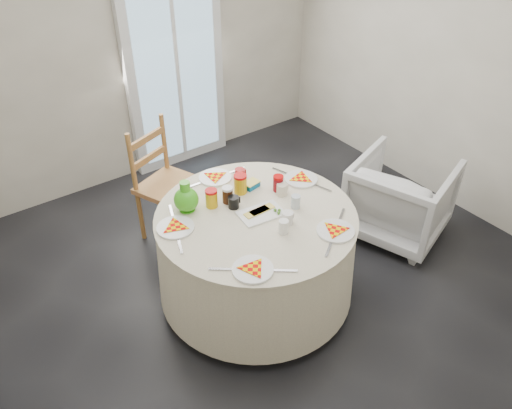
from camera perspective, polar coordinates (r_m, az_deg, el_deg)
floor at (r=3.81m, az=1.06°, el=-8.65°), size 4.00×4.00×0.00m
wall_back at (r=4.67m, az=-14.44°, el=17.78°), size 4.00×0.02×2.60m
wall_right at (r=4.46m, az=23.07°, el=15.24°), size 0.02×4.00×2.60m
glass_door at (r=4.86m, az=-9.32°, el=15.98°), size 1.00×0.08×2.10m
table at (r=3.46m, az=-0.00°, el=-5.72°), size 1.35×1.35×0.69m
wooden_chair at (r=4.01m, az=-9.84°, el=2.07°), size 0.57×0.55×0.98m
armchair at (r=4.18m, az=16.27°, el=1.25°), size 0.87×0.90×0.75m
place_settings at (r=3.21m, az=-0.00°, el=-0.43°), size 1.56×1.56×0.02m
jar_cluster at (r=3.33m, az=-1.36°, el=2.10°), size 0.58×0.36×0.16m
butter_tub at (r=3.46m, az=-0.54°, el=2.91°), size 0.12×0.10×0.04m
green_pitcher at (r=3.23m, az=-8.08°, el=1.58°), size 0.19×0.19×0.21m
cheese_platter at (r=3.21m, az=0.60°, el=-0.36°), size 0.31×0.22×0.04m
mugs_glasses at (r=3.26m, az=1.21°, el=1.06°), size 0.62×0.62×0.10m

